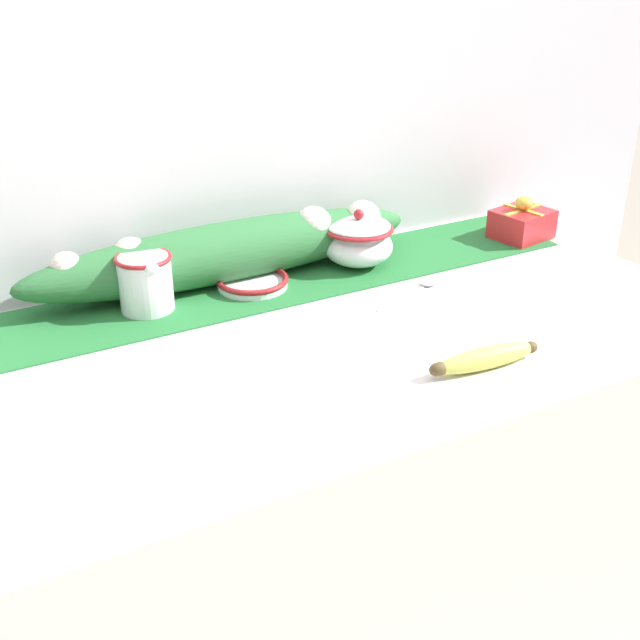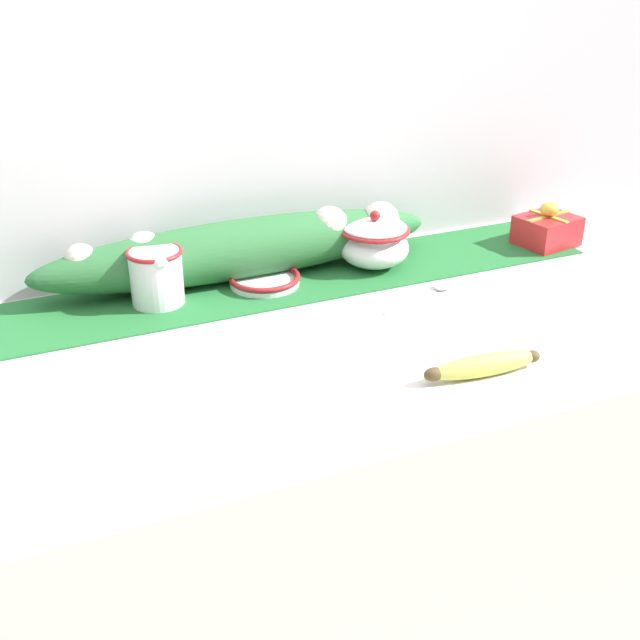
{
  "view_description": "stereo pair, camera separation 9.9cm",
  "coord_description": "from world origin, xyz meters",
  "px_view_note": "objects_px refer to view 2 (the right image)",
  "views": [
    {
      "loc": [
        -0.52,
        -1.01,
        1.46
      ],
      "look_at": [
        0.02,
        -0.04,
        0.92
      ],
      "focal_mm": 45.0,
      "sensor_mm": 36.0,
      "label": 1
    },
    {
      "loc": [
        -0.43,
        -1.05,
        1.46
      ],
      "look_at": [
        0.02,
        -0.04,
        0.92
      ],
      "focal_mm": 45.0,
      "sensor_mm": 36.0,
      "label": 2
    }
  ],
  "objects_px": {
    "spoon": "(439,288)",
    "gift_box": "(547,229)",
    "sugar_bowl": "(374,242)",
    "small_dish": "(265,279)",
    "cream_pitcher": "(156,274)",
    "banana": "(483,365)"
  },
  "relations": [
    {
      "from": "cream_pitcher",
      "to": "banana",
      "type": "bearing_deg",
      "value": -49.48
    },
    {
      "from": "spoon",
      "to": "gift_box",
      "type": "distance_m",
      "value": 0.34
    },
    {
      "from": "spoon",
      "to": "cream_pitcher",
      "type": "bearing_deg",
      "value": 142.8
    },
    {
      "from": "cream_pitcher",
      "to": "gift_box",
      "type": "bearing_deg",
      "value": -2.81
    },
    {
      "from": "sugar_bowl",
      "to": "spoon",
      "type": "bearing_deg",
      "value": -68.13
    },
    {
      "from": "cream_pitcher",
      "to": "gift_box",
      "type": "distance_m",
      "value": 0.8
    },
    {
      "from": "banana",
      "to": "small_dish",
      "type": "bearing_deg",
      "value": 112.31
    },
    {
      "from": "banana",
      "to": "spoon",
      "type": "bearing_deg",
      "value": 70.22
    },
    {
      "from": "sugar_bowl",
      "to": "small_dish",
      "type": "xyz_separation_m",
      "value": [
        -0.23,
        -0.0,
        -0.04
      ]
    },
    {
      "from": "spoon",
      "to": "gift_box",
      "type": "xyz_separation_m",
      "value": [
        0.32,
        0.11,
        0.03
      ]
    },
    {
      "from": "cream_pitcher",
      "to": "spoon",
      "type": "bearing_deg",
      "value": -17.11
    },
    {
      "from": "gift_box",
      "to": "banana",
      "type": "bearing_deg",
      "value": -136.8
    },
    {
      "from": "cream_pitcher",
      "to": "small_dish",
      "type": "height_order",
      "value": "cream_pitcher"
    },
    {
      "from": "small_dish",
      "to": "spoon",
      "type": "relative_size",
      "value": 0.75
    },
    {
      "from": "small_dish",
      "to": "gift_box",
      "type": "relative_size",
      "value": 1.03
    },
    {
      "from": "cream_pitcher",
      "to": "sugar_bowl",
      "type": "relative_size",
      "value": 0.84
    },
    {
      "from": "cream_pitcher",
      "to": "sugar_bowl",
      "type": "bearing_deg",
      "value": -0.19
    },
    {
      "from": "small_dish",
      "to": "banana",
      "type": "relative_size",
      "value": 0.69
    },
    {
      "from": "banana",
      "to": "gift_box",
      "type": "relative_size",
      "value": 1.48
    },
    {
      "from": "small_dish",
      "to": "gift_box",
      "type": "xyz_separation_m",
      "value": [
        0.61,
        -0.04,
        0.02
      ]
    },
    {
      "from": "cream_pitcher",
      "to": "small_dish",
      "type": "bearing_deg",
      "value": -0.82
    },
    {
      "from": "small_dish",
      "to": "spoon",
      "type": "xyz_separation_m",
      "value": [
        0.28,
        -0.15,
        -0.01
      ]
    }
  ]
}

